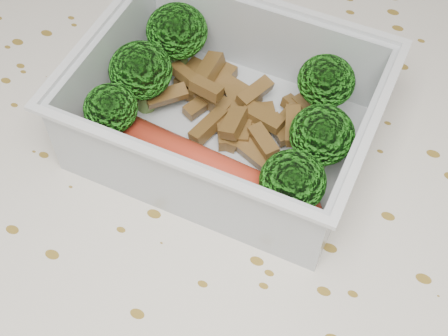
% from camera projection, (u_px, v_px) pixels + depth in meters
% --- Properties ---
extents(dining_table, '(1.40, 0.90, 0.75)m').
position_uv_depth(dining_table, '(217.00, 256.00, 0.48)').
color(dining_table, brown).
rests_on(dining_table, ground).
extents(tablecloth, '(1.46, 0.96, 0.19)m').
position_uv_depth(tablecloth, '(216.00, 224.00, 0.44)').
color(tablecloth, silver).
rests_on(tablecloth, dining_table).
extents(lunch_container, '(0.19, 0.15, 0.07)m').
position_uv_depth(lunch_container, '(226.00, 118.00, 0.41)').
color(lunch_container, silver).
rests_on(lunch_container, tablecloth).
extents(broccoli_florets, '(0.17, 0.13, 0.06)m').
position_uv_depth(broccoli_florets, '(225.00, 96.00, 0.40)').
color(broccoli_florets, '#608C3F').
rests_on(broccoli_florets, lunch_container).
extents(meat_pile, '(0.12, 0.08, 0.03)m').
position_uv_depth(meat_pile, '(237.00, 109.00, 0.43)').
color(meat_pile, brown).
rests_on(meat_pile, lunch_container).
extents(sausage, '(0.16, 0.04, 0.03)m').
position_uv_depth(sausage, '(205.00, 169.00, 0.39)').
color(sausage, '#B5331F').
rests_on(sausage, lunch_container).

